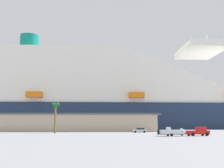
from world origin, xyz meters
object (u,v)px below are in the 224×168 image
object	(u,v)px
cruise_ship	(81,97)
palm_tree	(55,109)
pickup_truck	(198,132)
parked_car_silver_sedan	(140,130)
small_boat_on_trailer	(174,132)

from	to	relation	value
cruise_ship	palm_tree	size ratio (longest dim) A/B	28.08
pickup_truck	parked_car_silver_sedan	xyz separation A→B (m)	(-8.68, 25.72, -0.21)
cruise_ship	parked_car_silver_sedan	size ratio (longest dim) A/B	55.87
palm_tree	parked_car_silver_sedan	size ratio (longest dim) A/B	1.99
cruise_ship	parked_car_silver_sedan	bearing A→B (deg)	-74.06
small_boat_on_trailer	palm_tree	bearing A→B (deg)	142.53
cruise_ship	palm_tree	distance (m)	71.26
cruise_ship	palm_tree	world-z (taller)	cruise_ship
palm_tree	parked_car_silver_sedan	bearing A→B (deg)	7.17
cruise_ship	pickup_truck	bearing A→B (deg)	-73.30
parked_car_silver_sedan	cruise_ship	bearing A→B (deg)	105.94
pickup_truck	parked_car_silver_sedan	distance (m)	27.15
cruise_ship	pickup_truck	world-z (taller)	cruise_ship
cruise_ship	small_boat_on_trailer	size ratio (longest dim) A/B	32.34
palm_tree	cruise_ship	bearing A→B (deg)	82.94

